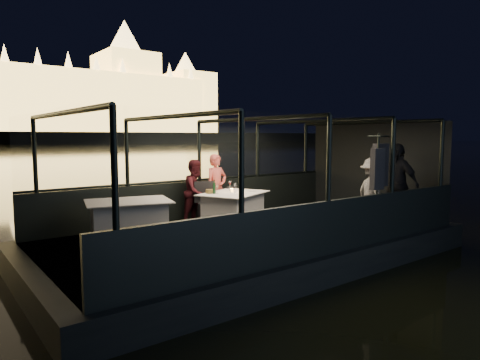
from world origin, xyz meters
TOP-DOWN VIEW (x-y plane):
  - boat_hull at (0.00, 0.00)m, footprint 8.60×4.40m
  - boat_deck at (0.00, 0.00)m, footprint 8.00×4.00m
  - gunwale_port at (0.00, 2.00)m, footprint 8.00×0.08m
  - gunwale_starboard at (0.00, -2.00)m, footprint 8.00×0.08m
  - cabin_glass_port at (0.00, 2.00)m, footprint 8.00×0.02m
  - cabin_glass_starboard at (0.00, -2.00)m, footprint 8.00×0.02m
  - cabin_roof_glass at (0.00, 0.00)m, footprint 8.00×4.00m
  - end_wall_fore at (-4.00, 0.00)m, footprint 0.02×4.00m
  - end_wall_aft at (4.00, 0.00)m, footprint 0.02×4.00m
  - canopy_ribs at (0.00, 0.00)m, footprint 8.00×4.00m
  - dining_table_central at (-0.03, 0.59)m, footprint 1.75×1.55m
  - dining_table_aft at (-2.32, 0.72)m, footprint 1.71×1.42m
  - chair_port_left at (-0.26, 1.19)m, footprint 0.57×0.57m
  - chair_port_right at (0.45, 1.13)m, footprint 0.47×0.47m
  - coat_stand at (1.69, -1.75)m, footprint 0.68×0.61m
  - person_woman_coral at (0.18, 1.54)m, footprint 0.58×0.41m
  - person_man_maroon at (-0.36, 1.57)m, footprint 0.83×0.74m
  - passenger_stripe at (2.08, -1.40)m, footprint 0.92×1.14m
  - passenger_dark at (3.04, -1.30)m, footprint 0.48×1.08m
  - wine_bottle at (-0.45, 0.70)m, footprint 0.06×0.06m
  - bread_basket at (-0.47, 0.81)m, footprint 0.20×0.20m
  - amber_candle at (0.03, 0.72)m, footprint 0.05×0.05m
  - plate_near at (0.43, 0.55)m, footprint 0.23×0.23m
  - plate_far at (-0.30, 0.97)m, footprint 0.26×0.26m
  - wine_glass_white at (-0.39, 0.68)m, footprint 0.06×0.06m
  - wine_glass_red at (0.14, 0.95)m, footprint 0.07×0.07m
  - wine_glass_empty at (0.02, 0.59)m, footprint 0.09×0.09m

SIDE VIEW (x-z plane):
  - boat_hull at x=0.00m, z-range -0.50..0.50m
  - boat_deck at x=0.00m, z-range 0.46..0.50m
  - dining_table_central at x=-0.03m, z-range 0.50..1.27m
  - dining_table_aft at x=-2.32m, z-range 0.49..1.28m
  - gunwale_port at x=0.00m, z-range 0.50..1.40m
  - gunwale_starboard at x=0.00m, z-range 0.50..1.40m
  - chair_port_left at x=-0.26m, z-range 0.48..1.42m
  - chair_port_right at x=0.45m, z-range 0.55..1.35m
  - person_woman_coral at x=0.18m, z-range 0.48..2.02m
  - person_man_maroon at x=-0.36m, z-range 0.53..1.97m
  - plate_near at x=0.43m, z-range 1.27..1.28m
  - plate_far at x=-0.30m, z-range 1.27..1.28m
  - bread_basket at x=-0.47m, z-range 1.27..1.34m
  - amber_candle at x=0.03m, z-range 1.27..1.34m
  - passenger_stripe at x=2.08m, z-range 0.58..2.12m
  - passenger_dark at x=3.04m, z-range 0.44..2.26m
  - wine_glass_white at x=-0.39m, z-range 1.27..1.45m
  - wine_glass_red at x=0.14m, z-range 1.26..1.46m
  - wine_glass_empty at x=0.02m, z-range 1.26..1.46m
  - coat_stand at x=1.69m, z-range 0.39..2.41m
  - wine_bottle at x=-0.45m, z-range 1.27..1.56m
  - end_wall_fore at x=-4.00m, z-range 0.50..2.80m
  - end_wall_aft at x=4.00m, z-range 0.50..2.80m
  - canopy_ribs at x=0.00m, z-range 0.50..2.80m
  - cabin_glass_port at x=0.00m, z-range 1.40..2.80m
  - cabin_glass_starboard at x=0.00m, z-range 1.40..2.80m
  - cabin_roof_glass at x=0.00m, z-range 2.79..2.81m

